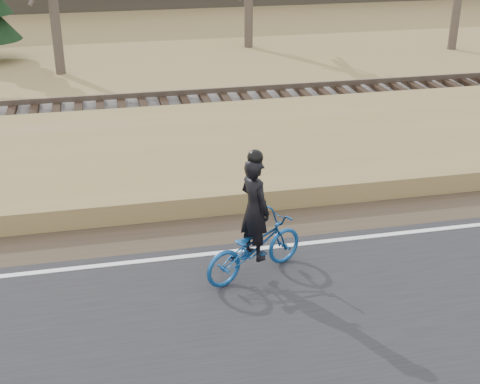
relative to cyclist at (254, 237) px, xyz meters
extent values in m
plane|color=olive|center=(0.09, 0.63, -0.77)|extent=(120.00, 120.00, 0.00)
cube|color=black|center=(0.09, -1.87, -0.74)|extent=(120.00, 6.00, 0.06)
cube|color=silver|center=(0.09, 0.83, -0.71)|extent=(120.00, 0.12, 0.01)
cube|color=#473A2B|center=(0.09, 1.83, -0.75)|extent=(120.00, 1.60, 0.04)
cube|color=olive|center=(0.09, 4.83, -0.55)|extent=(120.00, 5.00, 0.44)
cube|color=slate|center=(0.09, 8.63, -0.55)|extent=(120.00, 3.00, 0.45)
cube|color=black|center=(0.09, 8.63, -0.25)|extent=(120.00, 2.40, 0.14)
cube|color=brown|center=(0.09, 7.91, -0.11)|extent=(120.00, 0.07, 0.15)
cube|color=brown|center=(0.09, 9.35, -0.11)|extent=(120.00, 0.07, 0.15)
imported|color=navy|center=(0.00, 0.00, -0.20)|extent=(2.07, 1.45, 1.03)
imported|color=black|center=(0.00, 0.00, 0.52)|extent=(0.66, 0.76, 1.77)
sphere|color=black|center=(0.00, 0.00, 1.42)|extent=(0.26, 0.26, 0.26)
camera|label=1|loc=(-2.35, -9.59, 5.28)|focal=50.00mm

